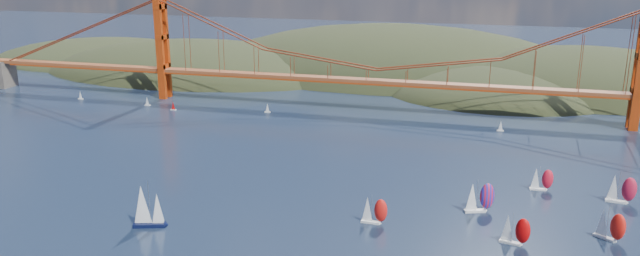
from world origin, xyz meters
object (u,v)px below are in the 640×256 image
Objects in this scene: racer_0 at (374,210)px; racer_rwb at (479,197)px; racer_3 at (541,179)px; racer_1 at (515,230)px; sloop_navy at (147,207)px; racer_2 at (610,225)px; racer_4 at (621,189)px.

racer_rwb is (30.31, 17.40, 0.75)m from racer_0.
racer_1 is at bearing -105.60° from racer_3.
racer_rwb is at bearing 3.87° from sloop_navy.
racer_rwb reaches higher than racer_0.
sloop_navy is 133.98m from racer_2.
racer_3 is (50.36, 42.33, -0.26)m from racer_0.
racer_1 is at bearing -122.01° from racer_4.
racer_1 is at bearing -1.93° from racer_0.
sloop_navy is 1.68× the size of racer_3.
sloop_navy reaches higher than racer_0.
sloop_navy is 130.89m from racer_3.
sloop_navy is at bearing -132.06° from racer_2.
racer_3 is (9.77, 45.52, -0.37)m from racer_1.
racer_rwb is at bearing 130.11° from racer_1.
racer_2 is 0.93× the size of racer_rwb.
sloop_navy reaches higher than racer_3.
racer_1 is (105.13, 17.12, -1.98)m from sloop_navy.
racer_4 is at bearing 3.92° from racer_rwb.
racer_2 is (26.05, 10.08, 0.26)m from racer_1.
racer_0 is 0.85× the size of racer_rwb.
racer_3 is at bearing 30.78° from racer_rwb.
racer_1 is 0.87× the size of racer_rwb.
sloop_navy is at bearing -149.52° from racer_4.
racer_rwb is at bearing -147.72° from racer_4.
racer_1 is 0.91× the size of racer_4.
racer_4 is (74.61, 37.43, 0.53)m from racer_0.
racer_rwb is (-44.30, -20.03, 0.22)m from racer_4.
racer_1 is 23.02m from racer_rwb.
racer_2 is 39.01m from racer_3.
racer_4 is (7.98, 30.55, 0.16)m from racer_2.
racer_0 is 65.79m from racer_3.
racer_rwb reaches higher than racer_2.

